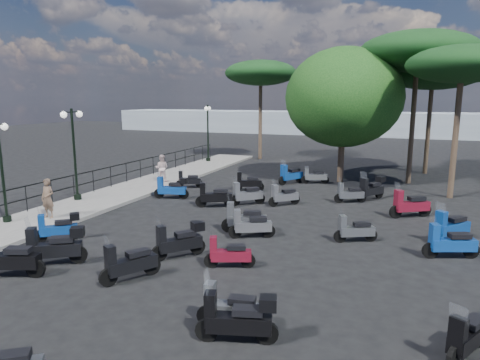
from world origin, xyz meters
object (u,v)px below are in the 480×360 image
(broadleaf_tree, at_px, (344,98))
(scooter_7, at_px, (214,196))
(pine_2, at_px, (261,73))
(scooter_23, at_px, (451,227))
(scooter_1, at_px, (58,228))
(scooter_22, at_px, (467,337))
(scooter_8, at_px, (248,182))
(scooter_20, at_px, (349,194))
(scooter_3, at_px, (189,180))
(scooter_13, at_px, (284,196))
(scooter_4, at_px, (55,247))
(scooter_17, at_px, (228,254))
(scooter_24, at_px, (450,243))
(scooter_25, at_px, (410,205))
(lamp_post_2, at_px, (208,129))
(scooter_18, at_px, (251,225))
(scooter_19, at_px, (355,230))
(pedestrian_far, at_px, (162,168))
(scooter_5, at_px, (129,264))
(pine_3, at_px, (462,65))
(scooter_26, at_px, (372,189))
(pine_1, at_px, (418,52))
(scooter_15, at_px, (314,176))
(scooter_6, at_px, (179,241))
(scooter_16, at_px, (238,319))
(lamp_post_1, at_px, (74,148))
(woman, at_px, (48,198))
(scooter_14, at_px, (247,195))
(scooter_11, at_px, (231,309))
(lamp_post_0, at_px, (1,165))
(scooter_0, at_px, (9,259))

(broadleaf_tree, bearing_deg, scooter_7, -117.82)
(pine_2, bearing_deg, scooter_23, -53.26)
(scooter_1, relative_size, scooter_22, 0.88)
(scooter_7, distance_m, scooter_8, 3.82)
(scooter_20, height_order, scooter_22, scooter_22)
(scooter_3, distance_m, scooter_13, 6.18)
(scooter_4, distance_m, scooter_22, 10.68)
(scooter_4, xyz_separation_m, scooter_17, (4.80, 1.65, -0.14))
(scooter_24, relative_size, scooter_25, 1.02)
(lamp_post_2, xyz_separation_m, scooter_17, (9.40, -18.23, -2.13))
(broadleaf_tree, bearing_deg, scooter_1, -117.17)
(scooter_13, height_order, scooter_18, scooter_18)
(scooter_19, bearing_deg, pedestrian_far, 33.88)
(scooter_5, xyz_separation_m, pine_3, (8.80, 13.92, 5.86))
(scooter_26, bearing_deg, pine_1, -74.66)
(scooter_8, height_order, scooter_19, scooter_8)
(scooter_1, distance_m, scooter_15, 14.46)
(scooter_13, height_order, pine_1, pine_1)
(scooter_22, relative_size, broadleaf_tree, 0.18)
(scooter_18, bearing_deg, scooter_26, -51.33)
(scooter_1, distance_m, scooter_5, 4.62)
(scooter_6, relative_size, scooter_16, 0.88)
(scooter_25, distance_m, pine_3, 7.60)
(lamp_post_2, distance_m, scooter_19, 19.34)
(scooter_4, distance_m, scooter_17, 5.08)
(lamp_post_1, xyz_separation_m, woman, (1.18, -2.90, -1.62))
(scooter_18, xyz_separation_m, pine_3, (7.00, 9.38, 5.88))
(scooter_17, height_order, scooter_19, scooter_19)
(scooter_1, relative_size, scooter_25, 0.76)
(scooter_4, height_order, scooter_14, scooter_4)
(broadleaf_tree, bearing_deg, scooter_18, -96.56)
(scooter_19, bearing_deg, scooter_11, 137.83)
(scooter_3, relative_size, pine_1, 0.17)
(scooter_24, bearing_deg, lamp_post_0, 77.27)
(scooter_3, xyz_separation_m, scooter_26, (9.51, 0.70, 0.13))
(lamp_post_2, xyz_separation_m, scooter_24, (15.38, -15.09, -2.06))
(scooter_22, bearing_deg, scooter_3, -15.03)
(scooter_14, xyz_separation_m, scooter_25, (6.95, 0.48, 0.04))
(scooter_1, height_order, scooter_18, scooter_18)
(scooter_24, xyz_separation_m, pine_1, (-1.23, 12.25, 6.82))
(scooter_0, distance_m, scooter_15, 16.75)
(scooter_11, distance_m, scooter_25, 11.18)
(scooter_19, relative_size, pine_1, 0.16)
(scooter_19, bearing_deg, scooter_25, -50.65)
(scooter_5, height_order, scooter_19, scooter_5)
(scooter_19, bearing_deg, scooter_1, 83.45)
(scooter_6, relative_size, pine_2, 0.19)
(lamp_post_1, height_order, scooter_20, lamp_post_1)
(scooter_18, relative_size, scooter_24, 0.92)
(scooter_5, relative_size, pine_3, 0.21)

